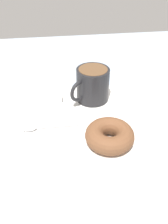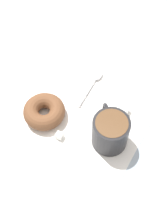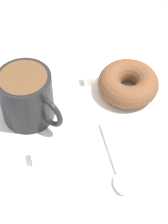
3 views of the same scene
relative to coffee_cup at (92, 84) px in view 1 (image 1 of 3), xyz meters
The scene contains 7 objects.
ground_plane 10.96cm from the coffee_cup, 169.50° to the left, with size 120.00×120.00×2.00cm, color #99A8B7.
napkin 10.23cm from the coffee_cup, 158.47° to the left, with size 31.23×31.23×0.30cm, color white.
coffee_cup is the anchor object (origin of this frame).
donut 17.67cm from the coffee_cup, behind, with size 10.55×10.55×3.94cm, color brown.
spoon 18.57cm from the coffee_cup, 126.27° to the left, with size 2.45×13.20×0.90cm.
sugar_cube 12.70cm from the coffee_cup, 157.31° to the right, with size 1.60×1.60×1.60cm, color white.
sugar_cube_extra 9.79cm from the coffee_cup, 88.11° to the left, with size 1.96×1.96×1.96cm, color white.
Camera 1 is at (-46.85, 8.22, 37.73)cm, focal length 40.00 mm.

